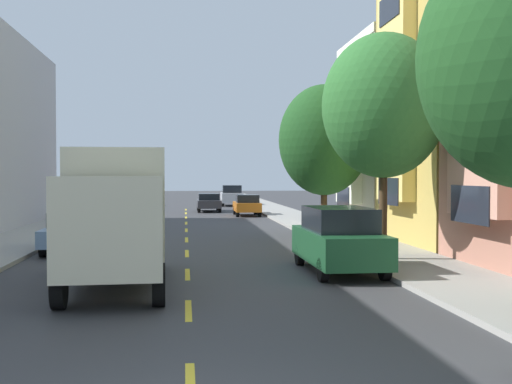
% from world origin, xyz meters
% --- Properties ---
extents(ground_plane, '(160.00, 160.00, 0.00)m').
position_xyz_m(ground_plane, '(0.00, 30.00, 0.00)').
color(ground_plane, '#38383A').
extents(sidewalk_left, '(3.20, 120.00, 0.14)m').
position_xyz_m(sidewalk_left, '(-7.10, 28.00, 0.07)').
color(sidewalk_left, '#99968E').
rests_on(sidewalk_left, ground_plane).
extents(sidewalk_right, '(3.20, 120.00, 0.14)m').
position_xyz_m(sidewalk_right, '(7.10, 28.00, 0.07)').
color(sidewalk_right, '#99968E').
rests_on(sidewalk_right, ground_plane).
extents(lane_centerline_dashes, '(0.14, 47.20, 0.01)m').
position_xyz_m(lane_centerline_dashes, '(0.00, 24.50, 0.00)').
color(lane_centerline_dashes, yellow).
rests_on(lane_centerline_dashes, ground_plane).
extents(townhouse_fourth_cream, '(11.91, 7.30, 10.00)m').
position_xyz_m(townhouse_fourth_cream, '(14.25, 26.11, 4.80)').
color(townhouse_fourth_cream, beige).
rests_on(townhouse_fourth_cream, ground_plane).
extents(street_tree_second, '(4.03, 4.03, 7.39)m').
position_xyz_m(street_tree_second, '(6.40, 13.77, 5.15)').
color(street_tree_second, '#47331E').
rests_on(street_tree_second, sidewalk_right).
extents(street_tree_third, '(4.24, 4.24, 6.97)m').
position_xyz_m(street_tree_third, '(6.40, 22.81, 4.52)').
color(street_tree_third, '#47331E').
rests_on(street_tree_third, sidewalk_right).
extents(delivery_box_truck, '(2.64, 7.43, 3.55)m').
position_xyz_m(delivery_box_truck, '(-1.81, 10.47, 1.98)').
color(delivery_box_truck, beige).
rests_on(delivery_box_truck, ground_plane).
extents(parked_suv_silver, '(2.06, 4.84, 1.93)m').
position_xyz_m(parked_suv_silver, '(4.29, 53.50, 0.99)').
color(parked_suv_silver, '#B2B5BA').
rests_on(parked_suv_silver, ground_plane).
extents(parked_suv_forest, '(2.02, 4.83, 1.93)m').
position_xyz_m(parked_suv_forest, '(4.48, 11.93, 0.99)').
color(parked_suv_forest, '#194C28').
rests_on(parked_suv_forest, ground_plane).
extents(parked_sedan_red, '(1.87, 4.53, 1.43)m').
position_xyz_m(parked_sedan_red, '(-4.30, 36.72, 0.75)').
color(parked_sedan_red, '#AD1E1E').
rests_on(parked_sedan_red, ground_plane).
extents(parked_sedan_burgundy, '(1.84, 4.52, 1.43)m').
position_xyz_m(parked_sedan_burgundy, '(-4.29, 30.54, 0.75)').
color(parked_sedan_burgundy, maroon).
rests_on(parked_sedan_burgundy, ground_plane).
extents(parked_hatchback_white, '(1.85, 4.04, 1.50)m').
position_xyz_m(parked_hatchback_white, '(-4.43, 54.61, 0.76)').
color(parked_hatchback_white, silver).
rests_on(parked_hatchback_white, ground_plane).
extents(parked_wagon_sky, '(1.87, 4.72, 1.50)m').
position_xyz_m(parked_wagon_sky, '(-4.27, 18.30, 0.80)').
color(parked_wagon_sky, '#7A9EC6').
rests_on(parked_wagon_sky, ground_plane).
extents(parked_hatchback_orange, '(1.77, 4.01, 1.50)m').
position_xyz_m(parked_hatchback_orange, '(4.30, 38.61, 0.76)').
color(parked_hatchback_orange, orange).
rests_on(parked_hatchback_orange, ground_plane).
extents(moving_charcoal_sedan, '(1.80, 4.50, 1.43)m').
position_xyz_m(moving_charcoal_sedan, '(1.80, 44.09, 0.75)').
color(moving_charcoal_sedan, '#333338').
rests_on(moving_charcoal_sedan, ground_plane).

